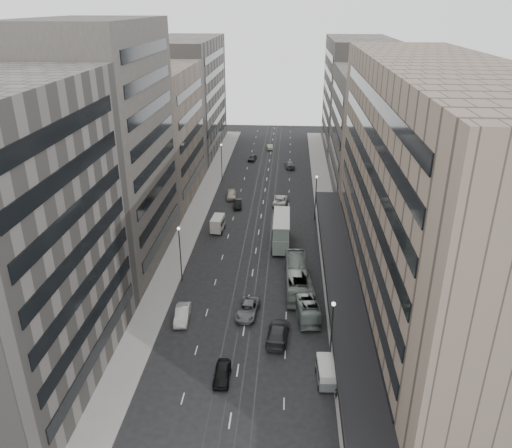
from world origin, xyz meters
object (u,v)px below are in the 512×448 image
(panel_van, at_px, (218,223))
(sedan_2, at_px, (248,309))
(sedan_0, at_px, (222,373))
(pedestrian, at_px, (338,392))
(bus_far, at_px, (297,277))
(vw_microbus, at_px, (326,372))
(sedan_1, at_px, (182,314))
(double_decker, at_px, (281,230))
(bus_near, at_px, (305,299))

(panel_van, distance_m, sedan_2, 25.56)
(sedan_0, bearing_deg, pedestrian, -11.50)
(bus_far, height_order, vw_microbus, bus_far)
(bus_far, relative_size, vw_microbus, 2.96)
(sedan_0, xyz_separation_m, sedan_1, (-6.26, 10.17, 0.07))
(double_decker, bearing_deg, bus_far, -79.85)
(panel_van, bearing_deg, vw_microbus, -61.66)
(bus_near, relative_size, pedestrian, 6.57)
(sedan_0, bearing_deg, sedan_1, 120.83)
(vw_microbus, relative_size, sedan_1, 0.86)
(bus_near, xyz_separation_m, panel_van, (-14.32, 22.86, -0.04))
(bus_near, height_order, double_decker, double_decker)
(sedan_2, bearing_deg, bus_near, 19.52)
(bus_far, distance_m, vw_microbus, 18.54)
(bus_near, xyz_separation_m, bus_far, (-1.03, 5.19, 0.22))
(double_decker, bearing_deg, sedan_1, -118.92)
(panel_van, bearing_deg, sedan_0, -77.25)
(pedestrian, bearing_deg, sedan_2, -54.33)
(bus_far, bearing_deg, double_decker, -81.06)
(bus_near, bearing_deg, sedan_0, 50.12)
(bus_far, distance_m, double_decker, 13.08)
(panel_van, height_order, sedan_0, panel_van)
(bus_near, distance_m, sedan_2, 7.36)
(panel_van, distance_m, sedan_1, 26.24)
(bus_far, xyz_separation_m, sedan_1, (-14.01, -8.55, -0.89))
(vw_microbus, bearing_deg, panel_van, 111.31)
(panel_van, distance_m, pedestrian, 42.27)
(double_decker, xyz_separation_m, pedestrian, (6.30, -33.76, -1.74))
(bus_far, xyz_separation_m, panel_van, (-13.29, 17.67, -0.25))
(sedan_1, relative_size, sedan_2, 0.88)
(bus_near, bearing_deg, double_decker, -86.16)
(bus_far, distance_m, sedan_0, 20.28)
(bus_near, xyz_separation_m, sedan_1, (-15.04, -3.35, -0.68))
(vw_microbus, bearing_deg, sedan_1, 147.10)
(bus_far, relative_size, sedan_0, 2.88)
(vw_microbus, xyz_separation_m, sedan_2, (-9.02, 11.46, -0.45))
(sedan_0, relative_size, sedan_2, 0.77)
(bus_far, xyz_separation_m, pedestrian, (3.92, -20.93, -0.73))
(sedan_1, bearing_deg, sedan_2, 7.54)
(sedan_0, bearing_deg, bus_far, 66.74)
(bus_near, relative_size, double_decker, 1.15)
(sedan_0, height_order, sedan_2, sedan_2)
(sedan_1, height_order, pedestrian, pedestrian)
(sedan_1, height_order, sedan_2, sedan_1)
(vw_microbus, xyz_separation_m, pedestrian, (1.00, -2.62, -0.25))
(sedan_1, bearing_deg, pedestrian, -39.25)
(sedan_2, bearing_deg, bus_far, 54.76)
(pedestrian, bearing_deg, panel_van, -65.74)
(sedan_0, height_order, pedestrian, pedestrian)
(bus_near, bearing_deg, pedestrian, 93.49)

